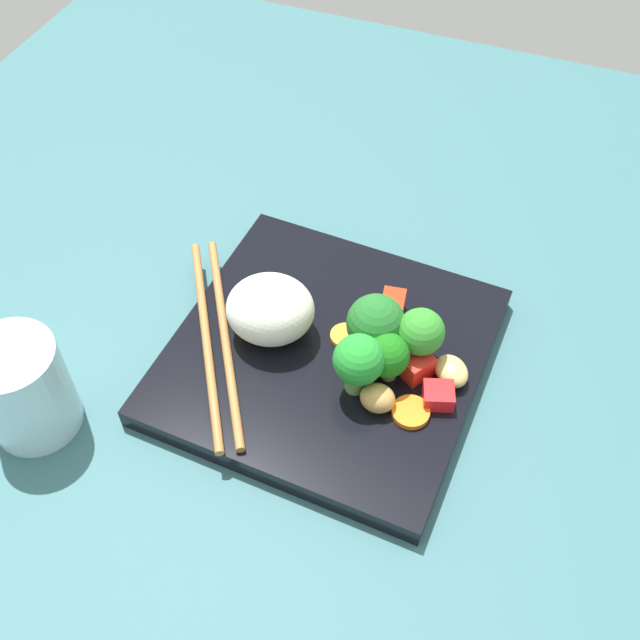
{
  "coord_description": "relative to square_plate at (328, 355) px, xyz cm",
  "views": [
    {
      "loc": [
        13.64,
        -37.1,
        53.21
      ],
      "look_at": [
        -1.11,
        1.07,
        3.97
      ],
      "focal_mm": 43.01,
      "sensor_mm": 36.0,
      "label": 1
    }
  ],
  "objects": [
    {
      "name": "carrot_slice_2",
      "position": [
        3.42,
        -0.75,
        1.33
      ],
      "size": [
        4.46,
        4.46,
        0.68
      ],
      "primitive_type": "cylinder",
      "rotation": [
        0.0,
        0.0,
        2.26
      ],
      "color": "orange",
      "rests_on": "square_plate"
    },
    {
      "name": "chopstick_pair",
      "position": [
        -9.17,
        -2.67,
        1.36
      ],
      "size": [
        13.81,
        20.34,
        0.75
      ],
      "rotation": [
        0.0,
        0.0,
        5.27
      ],
      "color": "#9F6B37",
      "rests_on": "square_plate"
    },
    {
      "name": "chicken_piece_0",
      "position": [
        1.99,
        4.19,
        2.02
      ],
      "size": [
        3.61,
        3.78,
        2.07
      ],
      "primitive_type": "ellipsoid",
      "rotation": [
        0.0,
        0.0,
        1.01
      ],
      "color": "tan",
      "rests_on": "square_plate"
    },
    {
      "name": "rice_mound",
      "position": [
        -5.14,
        0.5,
        3.83
      ],
      "size": [
        8.9,
        8.33,
        5.69
      ],
      "primitive_type": "ellipsoid",
      "rotation": [
        0.0,
        0.0,
        0.27
      ],
      "color": "white",
      "rests_on": "square_plate"
    },
    {
      "name": "carrot_slice_1",
      "position": [
        6.46,
        5.08,
        1.23
      ],
      "size": [
        3.58,
        3.58,
        0.49
      ],
      "primitive_type": "cylinder",
      "rotation": [
        0.0,
        0.0,
        5.28
      ],
      "color": "orange",
      "rests_on": "square_plate"
    },
    {
      "name": "broccoli_floret_0",
      "position": [
        5.46,
        -1.15,
        3.87
      ],
      "size": [
        3.65,
        3.65,
        4.94
      ],
      "color": "#74B65D",
      "rests_on": "square_plate"
    },
    {
      "name": "drinking_glass",
      "position": [
        -19.83,
        -13.97,
        3.42
      ],
      "size": [
        7.13,
        7.13,
        8.82
      ],
      "primitive_type": "cylinder",
      "color": "#AED6E2",
      "rests_on": "ground_plane"
    },
    {
      "name": "broccoli_floret_3",
      "position": [
        3.67,
        -2.99,
        4.59
      ],
      "size": [
        4.1,
        4.1,
        5.99
      ],
      "color": "#649747",
      "rests_on": "square_plate"
    },
    {
      "name": "chicken_piece_2",
      "position": [
        5.72,
        -4.06,
        2.12
      ],
      "size": [
        2.94,
        2.58,
        2.26
      ],
      "primitive_type": "ellipsoid",
      "rotation": [
        0.0,
        0.0,
        3.1
      ],
      "color": "tan",
      "rests_on": "square_plate"
    },
    {
      "name": "broccoli_floret_1",
      "position": [
        3.65,
        1.27,
        4.38
      ],
      "size": [
        4.85,
        4.85,
        5.89
      ],
      "color": "#63934A",
      "rests_on": "square_plate"
    },
    {
      "name": "carrot_slice_3",
      "position": [
        1.03,
        1.55,
        1.23
      ],
      "size": [
        3.4,
        3.4,
        0.48
      ],
      "primitive_type": "cylinder",
      "rotation": [
        0.0,
        0.0,
        2.76
      ],
      "color": "orange",
      "rests_on": "square_plate"
    },
    {
      "name": "square_plate",
      "position": [
        0.0,
        0.0,
        0.0
      ],
      "size": [
        26.48,
        26.48,
        1.97
      ],
      "primitive_type": "cube",
      "rotation": [
        0.0,
        0.0,
        -0.05
      ],
      "color": "black",
      "rests_on": "ground_plane"
    },
    {
      "name": "pepper_chunk_2",
      "position": [
        3.97,
        5.29,
        2.15
      ],
      "size": [
        2.32,
        2.96,
        2.32
      ],
      "primitive_type": "cube",
      "rotation": [
        0.0,
        0.0,
        4.87
      ],
      "color": "red",
      "rests_on": "square_plate"
    },
    {
      "name": "ground_plane",
      "position": [
        0.0,
        0.0,
        -1.99
      ],
      "size": [
        110.0,
        110.0,
        2.0
      ],
      "primitive_type": "cube",
      "color": "#315D63"
    },
    {
      "name": "pepper_chunk_0",
      "position": [
        7.79,
        -0.35,
        2.06
      ],
      "size": [
        2.82,
        3.01,
        2.14
      ],
      "primitive_type": "cube",
      "rotation": [
        0.0,
        0.0,
        4.14
      ],
      "color": "red",
      "rests_on": "square_plate"
    },
    {
      "name": "pepper_chunk_1",
      "position": [
        10.08,
        -1.85,
        1.75
      ],
      "size": [
        3.0,
        2.88,
        1.53
      ],
      "primitive_type": "cube",
      "rotation": [
        0.0,
        0.0,
        0.33
      ],
      "color": "red",
      "rests_on": "square_plate"
    },
    {
      "name": "broccoli_floret_2",
      "position": [
        7.34,
        1.54,
        4.49
      ],
      "size": [
        3.89,
        3.89,
        5.71
      ],
      "color": "#569F3C",
      "rests_on": "square_plate"
    },
    {
      "name": "chicken_piece_1",
      "position": [
        10.45,
        0.72,
        1.9
      ],
      "size": [
        4.04,
        4.07,
        1.83
      ],
      "primitive_type": "ellipsoid",
      "rotation": [
        0.0,
        0.0,
        2.32
      ],
      "color": "tan",
      "rests_on": "square_plate"
    },
    {
      "name": "carrot_slice_0",
      "position": [
        8.44,
        -3.8,
        1.24
      ],
      "size": [
        4.21,
        4.21,
        0.51
      ],
      "primitive_type": "cylinder",
      "rotation": [
        0.0,
        0.0,
        5.68
      ],
      "color": "orange",
      "rests_on": "square_plate"
    }
  ]
}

